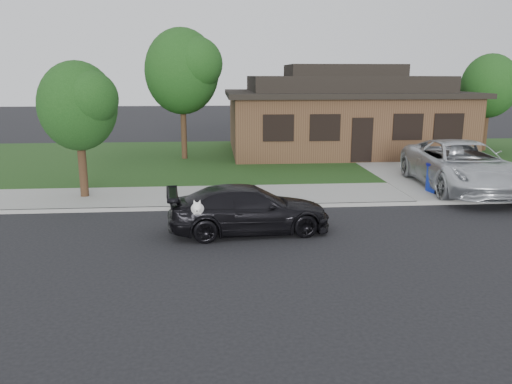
{
  "coord_description": "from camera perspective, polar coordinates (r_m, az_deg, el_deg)",
  "views": [
    {
      "loc": [
        -2.91,
        -12.11,
        4.23
      ],
      "look_at": [
        -1.84,
        1.16,
        1.1
      ],
      "focal_mm": 35.0,
      "sensor_mm": 36.0,
      "label": 1
    }
  ],
  "objects": [
    {
      "name": "lawn",
      "position": [
        25.62,
        1.97,
        3.86
      ],
      "size": [
        60.0,
        13.0,
        0.13
      ],
      "primitive_type": "cube",
      "color": "#193814",
      "rests_on": "ground"
    },
    {
      "name": "house",
      "position": [
        28.05,
        9.77,
        8.75
      ],
      "size": [
        12.6,
        8.6,
        4.65
      ],
      "color": "#422B1C",
      "rests_on": "ground"
    },
    {
      "name": "driveway",
      "position": [
        24.2,
        17.09,
        2.74
      ],
      "size": [
        4.5,
        13.0,
        0.14
      ],
      "primitive_type": "cube",
      "color": "gray",
      "rests_on": "ground"
    },
    {
      "name": "ground",
      "position": [
        13.15,
        8.46,
        -5.67
      ],
      "size": [
        120.0,
        120.0,
        0.0
      ],
      "primitive_type": "plane",
      "color": "black",
      "rests_on": "ground"
    },
    {
      "name": "sedan",
      "position": [
        13.67,
        -0.83,
        -1.97
      ],
      "size": [
        4.59,
        2.33,
        1.29
      ],
      "rotation": [
        0.0,
        0.0,
        1.67
      ],
      "color": "black",
      "rests_on": "ground"
    },
    {
      "name": "recycling_bin",
      "position": [
        18.96,
        20.06,
        1.51
      ],
      "size": [
        0.71,
        0.71,
        1.03
      ],
      "rotation": [
        0.0,
        0.0,
        0.16
      ],
      "color": "#0D2499",
      "rests_on": "sidewalk"
    },
    {
      "name": "tree_1",
      "position": [
        30.49,
        25.46,
        11.0
      ],
      "size": [
        3.15,
        3.0,
        5.25
      ],
      "color": "#332114",
      "rests_on": "ground"
    },
    {
      "name": "minivan",
      "position": [
        19.76,
        22.42,
        2.84
      ],
      "size": [
        3.28,
        6.43,
        1.74
      ],
      "primitive_type": "imported",
      "rotation": [
        0.0,
        0.0,
        -0.06
      ],
      "color": "silver",
      "rests_on": "driveway"
    },
    {
      "name": "tree_2",
      "position": [
        17.82,
        -19.41,
        9.4
      ],
      "size": [
        2.73,
        2.6,
        4.59
      ],
      "color": "#332114",
      "rests_on": "ground"
    },
    {
      "name": "curb",
      "position": [
        16.42,
        5.75,
        -1.55
      ],
      "size": [
        60.0,
        0.12,
        0.12
      ],
      "primitive_type": "cube",
      "color": "gray",
      "rests_on": "ground"
    },
    {
      "name": "tree_0",
      "position": [
        25.03,
        -8.11,
        13.67
      ],
      "size": [
        3.78,
        3.6,
        6.34
      ],
      "color": "#332114",
      "rests_on": "ground"
    },
    {
      "name": "sidewalk",
      "position": [
        17.85,
        4.9,
        -0.33
      ],
      "size": [
        60.0,
        3.0,
        0.12
      ],
      "primitive_type": "cube",
      "color": "gray",
      "rests_on": "ground"
    }
  ]
}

